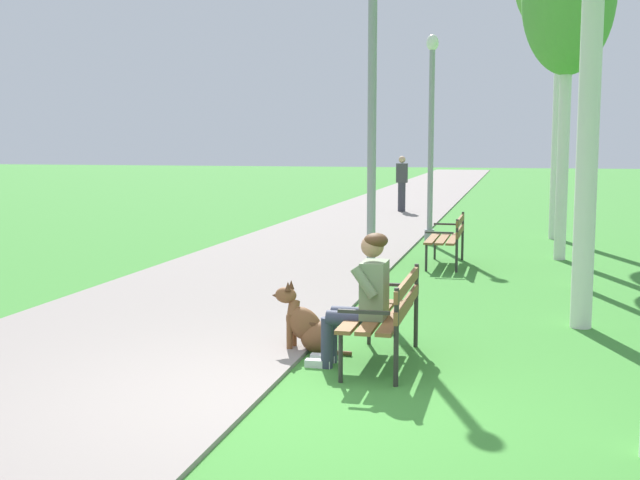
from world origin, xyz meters
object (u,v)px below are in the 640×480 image
park_bench_mid (449,235)px  lamp_post_near (372,120)px  pedestrian_distant (402,184)px  park_bench_near (388,310)px  person_seated_on_near_bench (363,294)px  lamp_post_mid (431,137)px  dog_brown (308,327)px

park_bench_mid → lamp_post_near: (-0.69, -3.53, 1.83)m
park_bench_mid → pedestrian_distant: pedestrian_distant is taller
park_bench_near → park_bench_mid: same height
park_bench_near → person_seated_on_near_bench: 0.32m
park_bench_mid → lamp_post_mid: bearing=102.3°
park_bench_near → dog_brown: bearing=164.9°
person_seated_on_near_bench → dog_brown: 0.84m
dog_brown → lamp_post_mid: 9.07m
park_bench_near → pedestrian_distant: size_ratio=0.91×
lamp_post_near → pedestrian_distant: 13.71m
dog_brown → lamp_post_mid: size_ratio=0.20×
park_bench_mid → lamp_post_near: 4.04m
dog_brown → pedestrian_distant: pedestrian_distant is taller
lamp_post_mid → dog_brown: bearing=-91.6°
park_bench_mid → dog_brown: bearing=-98.2°
park_bench_mid → pedestrian_distant: size_ratio=0.91×
person_seated_on_near_bench → lamp_post_near: (-0.44, 2.89, 1.66)m
lamp_post_mid → pedestrian_distant: lamp_post_mid is taller
park_bench_mid → person_seated_on_near_bench: bearing=-92.3°
park_bench_mid → person_seated_on_near_bench: size_ratio=1.20×
person_seated_on_near_bench → lamp_post_mid: (-0.36, 9.26, 1.48)m
person_seated_on_near_bench → dog_brown: size_ratio=1.50×
dog_brown → lamp_post_near: bearing=86.0°
dog_brown → pedestrian_distant: bearing=94.7°
person_seated_on_near_bench → dog_brown: person_seated_on_near_bench is taller
person_seated_on_near_bench → park_bench_mid: bearing=87.7°
park_bench_near → person_seated_on_near_bench: (-0.21, -0.17, 0.17)m
dog_brown → lamp_post_mid: bearing=88.4°
park_bench_near → pedestrian_distant: bearing=97.5°
dog_brown → lamp_post_mid: lamp_post_mid is taller
park_bench_mid → lamp_post_mid: size_ratio=0.36×
park_bench_near → pedestrian_distant: (-2.14, 16.27, 0.33)m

